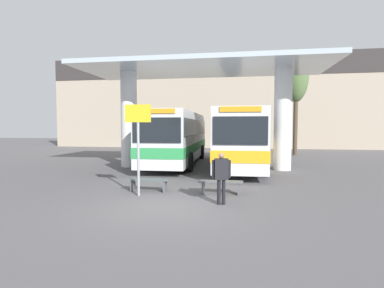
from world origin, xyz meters
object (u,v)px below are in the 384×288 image
at_px(waiting_bench_near_pillar, 221,185).
at_px(waiting_bench_mid_platform, 149,182).
at_px(poplar_tree_behind_left, 296,77).
at_px(transit_bus_center_bay, 239,137).
at_px(info_sign_platform, 138,131).
at_px(pedestrian_waiting, 221,173).
at_px(transit_bus_left_bay, 178,136).

bearing_deg(waiting_bench_near_pillar, waiting_bench_mid_platform, 180.00).
bearing_deg(poplar_tree_behind_left, waiting_bench_near_pillar, -108.25).
height_order(transit_bus_center_bay, poplar_tree_behind_left, poplar_tree_behind_left).
distance_m(info_sign_platform, pedestrian_waiting, 3.21).
relative_size(waiting_bench_mid_platform, pedestrian_waiting, 0.97).
xyz_separation_m(waiting_bench_near_pillar, waiting_bench_mid_platform, (-2.62, 0.00, -0.00)).
height_order(transit_bus_center_bay, waiting_bench_near_pillar, transit_bus_center_bay).
bearing_deg(waiting_bench_mid_platform, pedestrian_waiting, -27.53).
relative_size(info_sign_platform, pedestrian_waiting, 1.98).
relative_size(transit_bus_center_bay, poplar_tree_behind_left, 1.25).
relative_size(transit_bus_center_bay, waiting_bench_near_pillar, 7.12).
bearing_deg(waiting_bench_near_pillar, transit_bus_left_bay, 111.43).
xyz_separation_m(transit_bus_left_bay, pedestrian_waiting, (3.40, -9.82, -0.84)).
height_order(transit_bus_left_bay, transit_bus_center_bay, transit_bus_left_bay).
bearing_deg(waiting_bench_mid_platform, transit_bus_center_bay, 66.62).
height_order(waiting_bench_near_pillar, waiting_bench_mid_platform, same).
bearing_deg(info_sign_platform, transit_bus_left_bay, 93.36).
bearing_deg(transit_bus_left_bay, info_sign_platform, 91.62).
bearing_deg(poplar_tree_behind_left, info_sign_platform, -115.78).
height_order(transit_bus_left_bay, waiting_bench_mid_platform, transit_bus_left_bay).
height_order(transit_bus_center_bay, waiting_bench_mid_platform, transit_bus_center_bay).
bearing_deg(info_sign_platform, poplar_tree_behind_left, 64.22).
distance_m(waiting_bench_near_pillar, info_sign_platform, 3.41).
xyz_separation_m(waiting_bench_mid_platform, info_sign_platform, (-0.14, -0.71, 1.88)).
bearing_deg(transit_bus_center_bay, pedestrian_waiting, 86.02).
height_order(transit_bus_left_bay, pedestrian_waiting, transit_bus_left_bay).
height_order(waiting_bench_near_pillar, pedestrian_waiting, pedestrian_waiting).
bearing_deg(waiting_bench_mid_platform, transit_bus_left_bay, 94.58).
bearing_deg(waiting_bench_near_pillar, poplar_tree_behind_left, 71.75).
xyz_separation_m(transit_bus_center_bay, waiting_bench_near_pillar, (-0.56, -7.35, -1.46)).
height_order(info_sign_platform, pedestrian_waiting, info_sign_platform).
distance_m(transit_bus_center_bay, waiting_bench_mid_platform, 8.14).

